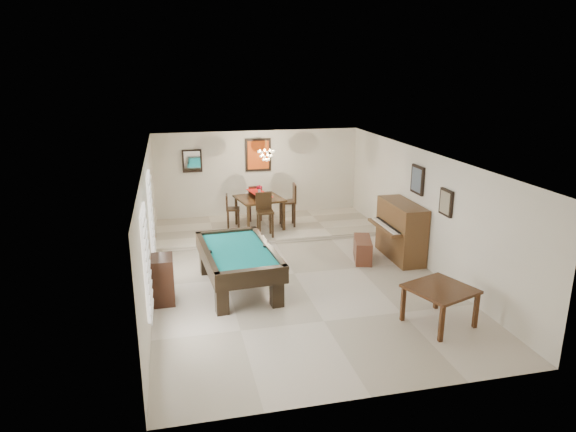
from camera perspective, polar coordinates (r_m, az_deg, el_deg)
name	(u,v)px	position (r m, az deg, el deg)	size (l,w,h in m)	color
ground_plane	(294,274)	(11.35, 0.69, -6.46)	(6.00, 9.00, 0.02)	beige
wall_back	(258,175)	(15.19, -3.33, 4.59)	(6.00, 0.04, 2.60)	silver
wall_front	(376,312)	(6.92, 9.73, -10.47)	(6.00, 0.04, 2.60)	silver
wall_left	(149,227)	(10.64, -15.20, -1.14)	(0.04, 9.00, 2.60)	silver
wall_right	(423,208)	(11.96, 14.82, 0.81)	(0.04, 9.00, 2.60)	silver
ceiling	(295,156)	(10.62, 0.74, 6.63)	(6.00, 9.00, 0.04)	white
dining_step	(267,227)	(14.31, -2.39, -1.27)	(6.00, 2.50, 0.12)	beige
window_left_front	(146,261)	(8.52, -15.45, -4.83)	(0.06, 1.00, 1.70)	white
window_left_rear	(151,214)	(11.18, -15.00, 0.26)	(0.06, 1.00, 1.70)	white
pool_table	(238,269)	(10.52, -5.53, -5.90)	(1.36, 2.52, 0.84)	black
square_table	(439,306)	(9.51, 16.44, -9.55)	(1.00, 1.00, 0.69)	#351C0D
upright_piano	(395,231)	(12.28, 11.79, -1.64)	(0.90, 1.61, 1.34)	brown
piano_bench	(363,249)	(12.15, 8.29, -3.69)	(0.37, 0.94, 0.52)	#5B2E1D
apothecary_chest	(163,280)	(10.18, -13.71, -6.88)	(0.41, 0.61, 0.91)	black
dining_table	(260,210)	(14.02, -3.18, 0.63)	(1.16, 1.16, 0.96)	black
flower_vase	(259,189)	(13.87, -3.22, 2.99)	(0.13, 0.13, 0.23)	#AE0E20
dining_chair_south	(265,215)	(13.24, -2.57, 0.09)	(0.42, 0.42, 1.13)	black
dining_chair_north	(254,202)	(14.70, -3.76, 1.51)	(0.38, 0.38, 1.03)	black
dining_chair_west	(233,212)	(13.95, -6.12, 0.48)	(0.35, 0.35, 0.96)	black
dining_chair_east	(287,205)	(14.11, -0.07, 1.23)	(0.44, 0.44, 1.18)	black
chandelier	(266,151)	(13.77, -2.46, 7.18)	(0.44, 0.44, 0.60)	#FFE5B2
back_painting	(258,155)	(15.04, -3.34, 6.80)	(0.75, 0.06, 0.95)	#D84C14
back_mirror	(192,161)	(14.86, -10.61, 6.04)	(0.55, 0.06, 0.65)	white
right_picture_upper	(418,180)	(12.06, 14.20, 3.92)	(0.06, 0.55, 0.65)	slate
right_picture_lower	(446,203)	(11.00, 17.17, 1.44)	(0.06, 0.45, 0.55)	gray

